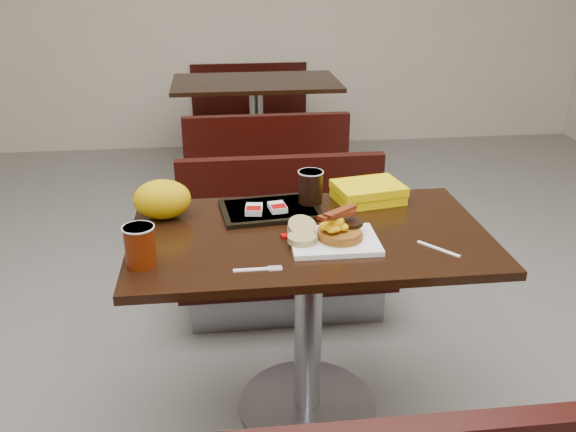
{
  "coord_description": "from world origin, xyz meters",
  "views": [
    {
      "loc": [
        -0.29,
        -1.85,
        1.63
      ],
      "look_at": [
        -0.07,
        -0.01,
        0.82
      ],
      "focal_mm": 38.24,
      "sensor_mm": 36.0,
      "label": 1
    }
  ],
  "objects": [
    {
      "name": "floor",
      "position": [
        0.0,
        0.0,
        0.0
      ],
      "size": [
        6.0,
        7.0,
        0.01
      ],
      "primitive_type": "cube",
      "color": "slate",
      "rests_on": "ground"
    },
    {
      "name": "paper_bag",
      "position": [
        -0.5,
        0.18,
        0.82
      ],
      "size": [
        0.24,
        0.2,
        0.14
      ],
      "primitive_type": "ellipsoid",
      "rotation": [
        0.0,
        0.0,
        0.31
      ],
      "color": "#D9A007",
      "rests_on": "table_near"
    },
    {
      "name": "bench_near_n",
      "position": [
        0.0,
        0.7,
        0.36
      ],
      "size": [
        1.0,
        0.46,
        0.72
      ],
      "primitive_type": null,
      "color": "black",
      "rests_on": "floor"
    },
    {
      "name": "tray",
      "position": [
        -0.12,
        0.19,
        0.76
      ],
      "size": [
        0.37,
        0.28,
        0.02
      ],
      "primitive_type": "cube",
      "rotation": [
        0.0,
        0.0,
        0.1
      ],
      "color": "black",
      "rests_on": "table_near"
    },
    {
      "name": "bacon_strips",
      "position": [
        0.07,
        -0.1,
        0.86
      ],
      "size": [
        0.17,
        0.16,
        0.01
      ],
      "primitive_type": null,
      "rotation": [
        0.0,
        0.0,
        0.66
      ],
      "color": "#3F0C04",
      "rests_on": "scrambled_eggs"
    },
    {
      "name": "sausage_patty",
      "position": [
        0.13,
        -0.05,
        0.8
      ],
      "size": [
        0.09,
        0.09,
        0.01
      ],
      "primitive_type": "cylinder",
      "rotation": [
        0.0,
        0.0,
        -0.07
      ],
      "color": "black",
      "rests_on": "pancake_stack"
    },
    {
      "name": "hashbrown_sleeve_right",
      "position": [
        -0.09,
        0.17,
        0.78
      ],
      "size": [
        0.07,
        0.09,
        0.02
      ],
      "primitive_type": "cube",
      "rotation": [
        0.0,
        0.0,
        0.16
      ],
      "color": "silver",
      "rests_on": "tray"
    },
    {
      "name": "scrambled_eggs",
      "position": [
        0.07,
        -0.1,
        0.82
      ],
      "size": [
        0.12,
        0.11,
        0.05
      ],
      "primitive_type": "ellipsoid",
      "rotation": [
        0.0,
        0.0,
        0.29
      ],
      "color": "#EBB104",
      "rests_on": "pancake_stack"
    },
    {
      "name": "muffin_top",
      "position": [
        -0.03,
        -0.04,
        0.79
      ],
      "size": [
        0.11,
        0.11,
        0.05
      ],
      "primitive_type": "cylinder",
      "rotation": [
        0.38,
        0.0,
        0.25
      ],
      "color": "tan",
      "rests_on": "platter"
    },
    {
      "name": "hashbrown_sleeve_left",
      "position": [
        -0.18,
        0.16,
        0.78
      ],
      "size": [
        0.07,
        0.09,
        0.02
      ],
      "primitive_type": "cube",
      "rotation": [
        0.0,
        0.0,
        -0.13
      ],
      "color": "silver",
      "rests_on": "tray"
    },
    {
      "name": "table_near",
      "position": [
        0.0,
        0.0,
        0.38
      ],
      "size": [
        1.2,
        0.7,
        0.75
      ],
      "primitive_type": null,
      "color": "black",
      "rests_on": "floor"
    },
    {
      "name": "coffee_cup_near",
      "position": [
        -0.54,
        -0.17,
        0.81
      ],
      "size": [
        0.09,
        0.09,
        0.13
      ],
      "primitive_type": "cylinder",
      "rotation": [
        0.0,
        0.0,
        0.03
      ],
      "color": "#912405",
      "rests_on": "table_near"
    },
    {
      "name": "pancake_stack",
      "position": [
        0.09,
        -0.09,
        0.78
      ],
      "size": [
        0.16,
        0.16,
        0.03
      ],
      "primitive_type": "cylinder",
      "rotation": [
        0.0,
        0.0,
        0.05
      ],
      "color": "#974D19",
      "rests_on": "platter"
    },
    {
      "name": "condiment_syrup",
      "position": [
        -0.18,
        0.09,
        0.76
      ],
      "size": [
        0.05,
        0.04,
        0.01
      ],
      "primitive_type": "cube",
      "rotation": [
        0.0,
        0.0,
        -0.09
      ],
      "color": "#B54207",
      "rests_on": "table_near"
    },
    {
      "name": "fork",
      "position": [
        -0.21,
        -0.24,
        0.75
      ],
      "size": [
        0.15,
        0.03,
        0.0
      ],
      "primitive_type": null,
      "rotation": [
        0.0,
        0.0,
        0.01
      ],
      "color": "white",
      "rests_on": "table_near"
    },
    {
      "name": "bench_far_s",
      "position": [
        0.0,
        1.9,
        0.36
      ],
      "size": [
        1.0,
        0.46,
        0.72
      ],
      "primitive_type": null,
      "color": "black",
      "rests_on": "floor"
    },
    {
      "name": "table_far",
      "position": [
        0.0,
        2.6,
        0.38
      ],
      "size": [
        1.2,
        0.7,
        0.75
      ],
      "primitive_type": null,
      "color": "black",
      "rests_on": "floor"
    },
    {
      "name": "coffee_cup_far",
      "position": [
        0.04,
        0.22,
        0.83
      ],
      "size": [
        0.1,
        0.1,
        0.12
      ],
      "primitive_type": "cylinder",
      "rotation": [
        0.0,
        0.0,
        0.1
      ],
      "color": "black",
      "rests_on": "tray"
    },
    {
      "name": "knife",
      "position": [
        0.39,
        -0.17,
        0.75
      ],
      "size": [
        0.11,
        0.13,
        0.0
      ],
      "primitive_type": "cube",
      "rotation": [
        0.0,
        0.0,
        -0.89
      ],
      "color": "white",
      "rests_on": "table_near"
    },
    {
      "name": "muffin_bottom",
      "position": [
        -0.04,
        -0.1,
        0.78
      ],
      "size": [
        0.1,
        0.1,
        0.02
      ],
      "primitive_type": "cylinder",
      "rotation": [
        0.0,
        0.0,
        -0.03
      ],
      "color": "tan",
      "rests_on": "platter"
    },
    {
      "name": "condiment_ketchup",
      "position": [
        -0.08,
        -0.03,
        0.75
      ],
      "size": [
        0.04,
        0.04,
        0.01
      ],
      "primitive_type": "cube",
      "rotation": [
        0.0,
        0.0,
        0.21
      ],
      "color": "#8C0504",
      "rests_on": "table_near"
    },
    {
      "name": "clamshell",
      "position": [
        0.26,
        0.26,
        0.78
      ],
      "size": [
        0.28,
        0.23,
        0.07
      ],
      "primitive_type": "cube",
      "rotation": [
        0.0,
        0.0,
        0.19
      ],
      "color": "yellow",
      "rests_on": "table_near"
    },
    {
      "name": "bench_far_n",
      "position": [
        0.0,
        3.3,
        0.36
      ],
      "size": [
        1.0,
        0.46,
        0.72
      ],
      "primitive_type": null,
      "color": "black",
      "rests_on": "floor"
    },
    {
      "name": "platter",
      "position": [
        0.07,
        -0.09,
        0.76
      ],
      "size": [
        0.29,
        0.22,
        0.02
      ],
      "primitive_type": "cube",
      "rotation": [
        0.0,
        0.0,
        -0.01
      ],
      "color": "white",
      "rests_on": "table_near"
    }
  ]
}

